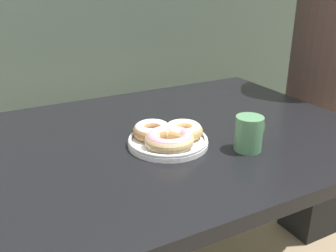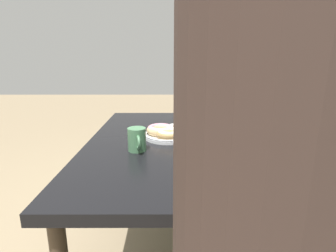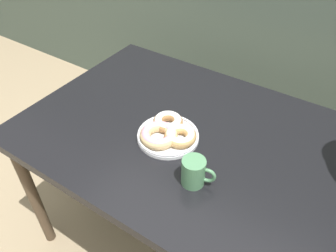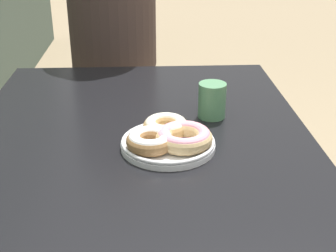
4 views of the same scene
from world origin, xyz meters
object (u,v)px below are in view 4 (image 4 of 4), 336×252
coffee_mug (212,100)px  person_figure (113,38)px  dining_table (139,167)px  donut_plate (169,137)px

coffee_mug → person_figure: (0.72, 0.32, -0.00)m
dining_table → donut_plate: size_ratio=4.97×
dining_table → donut_plate: (-0.03, -0.08, 0.10)m
coffee_mug → dining_table: bearing=127.4°
dining_table → coffee_mug: bearing=-52.6°
coffee_mug → person_figure: person_figure is taller
donut_plate → person_figure: 0.93m
donut_plate → person_figure: size_ratio=0.17×
donut_plate → coffee_mug: size_ratio=2.25×
dining_table → donut_plate: bearing=-112.1°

